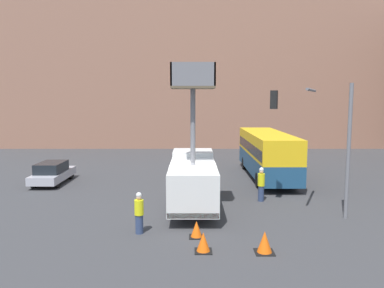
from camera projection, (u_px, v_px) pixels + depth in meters
name	position (u px, v px, depth m)	size (l,w,h in m)	color
ground_plane	(193.00, 210.00, 18.78)	(120.00, 120.00, 0.00)	#38383A
building_backdrop_far	(192.00, 75.00, 46.46)	(44.00, 10.00, 17.19)	#936651
utility_truck	(192.00, 176.00, 19.26)	(2.26, 7.15, 7.18)	silver
city_bus	(266.00, 152.00, 26.56)	(2.56, 10.41, 3.20)	navy
traffic_light_pole	(320.00, 127.00, 17.52)	(3.48, 3.23, 6.26)	slate
road_worker_near_truck	(138.00, 213.00, 15.39)	(0.38, 0.38, 1.74)	navy
road_worker_directing	(260.00, 184.00, 20.37)	(0.38, 0.38, 1.87)	navy
traffic_cone_near_truck	(203.00, 242.00, 13.60)	(0.64, 0.64, 0.73)	black
traffic_cone_mid_road	(264.00, 242.00, 13.50)	(0.70, 0.70, 0.80)	black
traffic_cone_far_side	(196.00, 230.00, 15.03)	(0.59, 0.59, 0.68)	black
parked_car_curbside	(52.00, 173.00, 24.73)	(1.74, 4.35, 1.44)	#A8A8B2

